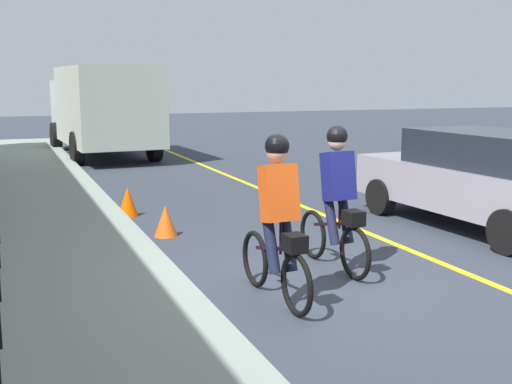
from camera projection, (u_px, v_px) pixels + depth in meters
name	position (u px, v px, depth m)	size (l,w,h in m)	color
ground_plane	(345.00, 284.00, 7.66)	(80.00, 80.00, 0.00)	#303741
lane_line_centre	(456.00, 269.00, 8.23)	(36.00, 0.12, 0.01)	yellow
sidewalk	(44.00, 315.00, 6.41)	(40.00, 3.20, 0.15)	gray
cyclist_lead	(337.00, 199.00, 8.05)	(1.71, 0.37, 1.83)	black
cyclist_follow	(278.00, 220.00, 6.86)	(1.71, 0.37, 1.83)	black
patrol_sedan	(482.00, 178.00, 10.44)	(4.49, 2.11, 1.58)	gray
box_truck_background	(102.00, 107.00, 20.21)	(6.82, 2.81, 2.78)	#B5C1B0
traffic_cone_near	(128.00, 202.00, 11.42)	(0.36, 0.36, 0.53)	#F55301
traffic_cone_far	(166.00, 221.00, 9.95)	(0.36, 0.36, 0.49)	#EB5B16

